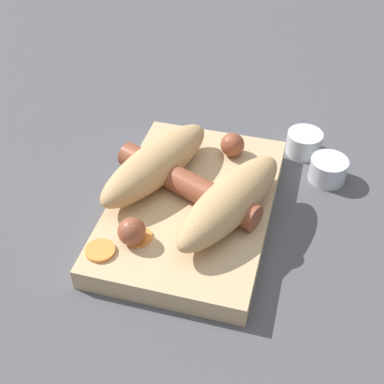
{
  "coord_description": "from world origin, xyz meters",
  "views": [
    {
      "loc": [
        0.42,
        0.11,
        0.43
      ],
      "look_at": [
        0.0,
        0.0,
        0.04
      ],
      "focal_mm": 50.0,
      "sensor_mm": 36.0,
      "label": 1
    }
  ],
  "objects_px": {
    "bread_roll": "(192,182)",
    "condiment_cup_far": "(304,144)",
    "condiment_cup_near": "(328,171)",
    "food_tray": "(192,207)",
    "sausage": "(187,184)"
  },
  "relations": [
    {
      "from": "bread_roll",
      "to": "condiment_cup_far",
      "type": "relative_size",
      "value": 4.78
    },
    {
      "from": "condiment_cup_near",
      "to": "food_tray",
      "type": "bearing_deg",
      "value": -53.95
    },
    {
      "from": "bread_roll",
      "to": "sausage",
      "type": "xyz_separation_m",
      "value": [
        -0.0,
        -0.01,
        -0.01
      ]
    },
    {
      "from": "bread_roll",
      "to": "condiment_cup_near",
      "type": "height_order",
      "value": "bread_roll"
    },
    {
      "from": "sausage",
      "to": "condiment_cup_far",
      "type": "distance_m",
      "value": 0.19
    },
    {
      "from": "food_tray",
      "to": "bread_roll",
      "type": "distance_m",
      "value": 0.03
    },
    {
      "from": "food_tray",
      "to": "condiment_cup_far",
      "type": "distance_m",
      "value": 0.18
    },
    {
      "from": "food_tray",
      "to": "sausage",
      "type": "bearing_deg",
      "value": -128.42
    },
    {
      "from": "food_tray",
      "to": "bread_roll",
      "type": "relative_size",
      "value": 1.21
    },
    {
      "from": "bread_roll",
      "to": "sausage",
      "type": "distance_m",
      "value": 0.01
    },
    {
      "from": "food_tray",
      "to": "condiment_cup_near",
      "type": "xyz_separation_m",
      "value": [
        -0.1,
        0.14,
        0.0
      ]
    },
    {
      "from": "sausage",
      "to": "condiment_cup_far",
      "type": "relative_size",
      "value": 4.32
    },
    {
      "from": "sausage",
      "to": "food_tray",
      "type": "bearing_deg",
      "value": 51.58
    },
    {
      "from": "sausage",
      "to": "bread_roll",
      "type": "bearing_deg",
      "value": 65.08
    },
    {
      "from": "condiment_cup_near",
      "to": "bread_roll",
      "type": "bearing_deg",
      "value": -55.05
    }
  ]
}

